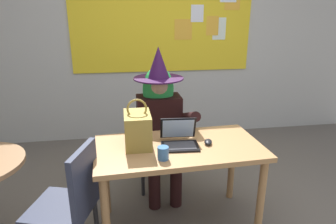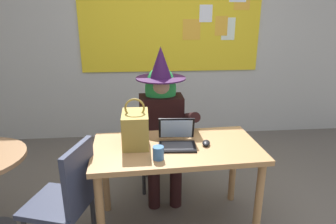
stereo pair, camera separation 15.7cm
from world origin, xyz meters
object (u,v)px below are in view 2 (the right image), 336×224
at_px(desk_main, 176,158).
at_px(chair_at_desk, 162,138).
at_px(person_costumed, 162,116).
at_px(handbag, 135,128).
at_px(laptop, 177,139).
at_px(computer_mouse, 206,143).
at_px(coffee_mug, 158,153).
at_px(chair_spare_by_window, 68,196).

relative_size(desk_main, chair_at_desk, 1.49).
height_order(person_costumed, handbag, person_costumed).
bearing_deg(chair_at_desk, laptop, 11.87).
distance_m(laptop, computer_mouse, 0.23).
bearing_deg(coffee_mug, laptop, 55.00).
xyz_separation_m(desk_main, person_costumed, (-0.08, 0.58, 0.15)).
bearing_deg(chair_spare_by_window, handbag, -130.95).
distance_m(desk_main, coffee_mug, 0.30).
relative_size(chair_at_desk, coffee_mug, 9.37).
xyz_separation_m(chair_at_desk, handbag, (-0.25, -0.64, 0.37)).
xyz_separation_m(laptop, coffee_mug, (-0.16, -0.23, 0.00)).
relative_size(computer_mouse, coffee_mug, 1.09).
bearing_deg(desk_main, handbag, 169.38).
xyz_separation_m(coffee_mug, chair_spare_by_window, (-0.65, -0.04, -0.29)).
height_order(chair_at_desk, computer_mouse, chair_at_desk).
height_order(person_costumed, coffee_mug, person_costumed).
relative_size(handbag, chair_spare_by_window, 0.43).
bearing_deg(coffee_mug, desk_main, 53.14).
height_order(desk_main, coffee_mug, coffee_mug).
relative_size(laptop, chair_spare_by_window, 0.34).
bearing_deg(desk_main, chair_spare_by_window, -163.34).
bearing_deg(computer_mouse, desk_main, -164.89).
xyz_separation_m(computer_mouse, coffee_mug, (-0.39, -0.20, 0.03)).
relative_size(desk_main, chair_spare_by_window, 1.50).
xyz_separation_m(desk_main, computer_mouse, (0.23, -0.00, 0.12)).
bearing_deg(person_costumed, computer_mouse, 27.13).
bearing_deg(coffee_mug, chair_at_desk, 84.72).
distance_m(desk_main, chair_spare_by_window, 0.85).
height_order(chair_at_desk, laptop, laptop).
distance_m(desk_main, chair_at_desk, 0.72).
height_order(laptop, handbag, handbag).
xyz_separation_m(desk_main, chair_at_desk, (-0.07, 0.70, -0.14)).
xyz_separation_m(person_costumed, coffee_mug, (-0.08, -0.78, -0.00)).
xyz_separation_m(chair_at_desk, person_costumed, (-0.01, -0.12, 0.29)).
bearing_deg(computer_mouse, handbag, -170.58).
xyz_separation_m(desk_main, chair_spare_by_window, (-0.80, -0.24, -0.14)).
bearing_deg(chair_spare_by_window, desk_main, -145.86).
bearing_deg(person_costumed, laptop, 7.49).
relative_size(chair_at_desk, person_costumed, 0.62).
bearing_deg(handbag, coffee_mug, -58.47).
xyz_separation_m(desk_main, laptop, (0.01, 0.02, 0.15)).
height_order(chair_at_desk, coffee_mug, chair_at_desk).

